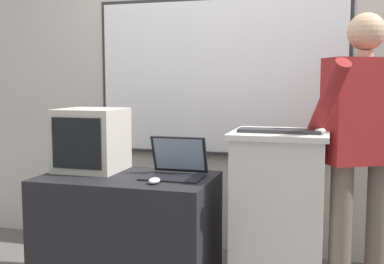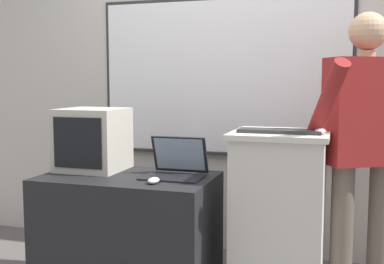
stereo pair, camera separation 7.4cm
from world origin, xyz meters
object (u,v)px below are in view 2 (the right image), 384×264
object	(u,v)px
laptop	(177,163)
computer_mouse_by_laptop	(154,180)
person_presenter	(364,136)
computer_mouse_by_keyboard	(320,131)
wireless_keyboard	(279,131)
lectern_podium	(279,218)
side_desk	(129,235)
crt_monitor	(93,139)

from	to	relation	value
laptop	computer_mouse_by_laptop	world-z (taller)	laptop
person_presenter	computer_mouse_by_laptop	distance (m)	1.23
computer_mouse_by_keyboard	computer_mouse_by_laptop	bearing A→B (deg)	-164.39
wireless_keyboard	computer_mouse_by_laptop	bearing A→B (deg)	-159.07
lectern_podium	side_desk	distance (m)	0.91
computer_mouse_by_laptop	crt_monitor	world-z (taller)	crt_monitor
lectern_podium	side_desk	world-z (taller)	lectern_podium
person_presenter	laptop	world-z (taller)	person_presenter
laptop	crt_monitor	bearing A→B (deg)	177.54
side_desk	wireless_keyboard	size ratio (longest dim) A/B	2.26
laptop	computer_mouse_by_keyboard	world-z (taller)	computer_mouse_by_keyboard
laptop	crt_monitor	world-z (taller)	crt_monitor
person_presenter	wireless_keyboard	world-z (taller)	person_presenter
lectern_podium	wireless_keyboard	distance (m)	0.52
side_desk	person_presenter	distance (m)	1.51
side_desk	laptop	size ratio (longest dim) A/B	2.96
wireless_keyboard	computer_mouse_by_laptop	distance (m)	0.75
side_desk	computer_mouse_by_keyboard	world-z (taller)	computer_mouse_by_keyboard
wireless_keyboard	computer_mouse_by_laptop	world-z (taller)	wireless_keyboard
computer_mouse_by_laptop	computer_mouse_by_keyboard	bearing A→B (deg)	15.61
laptop	computer_mouse_by_laptop	xyz separation A→B (m)	(-0.05, -0.24, -0.06)
lectern_podium	person_presenter	size ratio (longest dim) A/B	0.60
wireless_keyboard	laptop	bearing A→B (deg)	-179.16
person_presenter	crt_monitor	bearing A→B (deg)	159.11
computer_mouse_by_keyboard	lectern_podium	bearing A→B (deg)	162.01
lectern_podium	crt_monitor	xyz separation A→B (m)	(-1.17, -0.05, 0.42)
lectern_podium	computer_mouse_by_laptop	world-z (taller)	lectern_podium
laptop	wireless_keyboard	distance (m)	0.64
laptop	crt_monitor	xyz separation A→B (m)	(-0.57, 0.02, 0.12)
wireless_keyboard	computer_mouse_by_keyboard	distance (m)	0.22
side_desk	crt_monitor	xyz separation A→B (m)	(-0.29, 0.10, 0.56)
laptop	wireless_keyboard	xyz separation A→B (m)	(0.60, 0.01, 0.21)
side_desk	crt_monitor	bearing A→B (deg)	160.34
person_presenter	computer_mouse_by_laptop	xyz separation A→B (m)	(-1.11, -0.49, -0.23)
side_desk	wireless_keyboard	xyz separation A→B (m)	(0.89, 0.09, 0.65)
computer_mouse_by_laptop	side_desk	bearing A→B (deg)	144.95
side_desk	computer_mouse_by_laptop	world-z (taller)	computer_mouse_by_laptop
computer_mouse_by_laptop	crt_monitor	bearing A→B (deg)	152.96
side_desk	computer_mouse_by_keyboard	size ratio (longest dim) A/B	10.29
computer_mouse_by_laptop	crt_monitor	size ratio (longest dim) A/B	0.26
lectern_podium	wireless_keyboard	bearing A→B (deg)	-88.28
person_presenter	crt_monitor	xyz separation A→B (m)	(-1.63, -0.23, -0.05)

